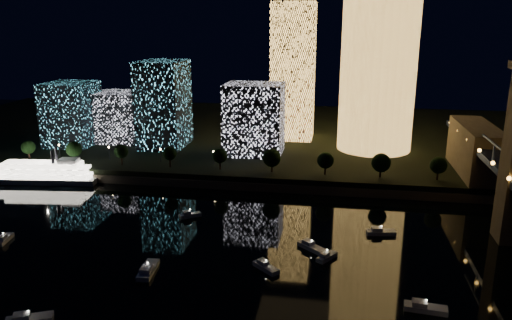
# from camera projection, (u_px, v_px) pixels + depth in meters

# --- Properties ---
(ground) EXTENTS (520.00, 520.00, 0.00)m
(ground) POSITION_uv_depth(u_px,v_px,m) (263.00, 319.00, 104.83)
(ground) COLOR black
(ground) RESTS_ON ground
(far_bank) EXTENTS (420.00, 160.00, 5.00)m
(far_bank) POSITION_uv_depth(u_px,v_px,m) (309.00, 137.00, 256.03)
(far_bank) COLOR black
(far_bank) RESTS_ON ground
(seawall) EXTENTS (420.00, 6.00, 3.00)m
(seawall) POSITION_uv_depth(u_px,v_px,m) (297.00, 187.00, 182.26)
(seawall) COLOR #6B5E4C
(seawall) RESTS_ON ground
(tower_cylindrical) EXTENTS (34.00, 34.00, 87.03)m
(tower_cylindrical) POSITION_uv_depth(u_px,v_px,m) (380.00, 49.00, 210.84)
(tower_cylindrical) COLOR #FFB751
(tower_cylindrical) RESTS_ON far_bank
(tower_rectangular) EXTENTS (19.95, 19.95, 63.49)m
(tower_rectangular) POSITION_uv_depth(u_px,v_px,m) (293.00, 72.00, 235.52)
(tower_rectangular) COLOR #FFB751
(tower_rectangular) RESTS_ON far_bank
(midrise_blocks) EXTENTS (107.02, 33.24, 38.17)m
(midrise_blocks) POSITION_uv_depth(u_px,v_px,m) (156.00, 112.00, 223.33)
(midrise_blocks) COLOR white
(midrise_blocks) RESTS_ON far_bank
(riverboat) EXTENTS (45.94, 14.34, 13.62)m
(riverboat) POSITION_uv_depth(u_px,v_px,m) (38.00, 173.00, 192.22)
(riverboat) COLOR silver
(riverboat) RESTS_ON ground
(motorboats) EXTENTS (120.32, 81.40, 2.78)m
(motorboats) POSITION_uv_depth(u_px,v_px,m) (226.00, 284.00, 116.92)
(motorboats) COLOR silver
(motorboats) RESTS_ON ground
(esplanade_trees) EXTENTS (165.88, 6.96, 8.98)m
(esplanade_trees) POSITION_uv_depth(u_px,v_px,m) (238.00, 157.00, 189.08)
(esplanade_trees) COLOR black
(esplanade_trees) RESTS_ON far_bank
(street_lamps) EXTENTS (132.70, 0.70, 5.65)m
(street_lamps) POSITION_uv_depth(u_px,v_px,m) (214.00, 155.00, 196.91)
(street_lamps) COLOR black
(street_lamps) RESTS_ON far_bank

